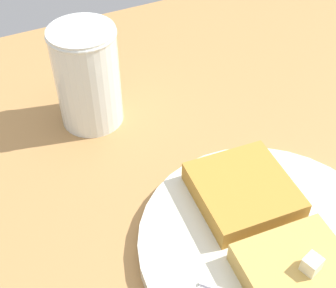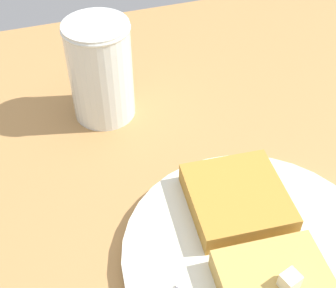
{
  "view_description": "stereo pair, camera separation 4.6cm",
  "coord_description": "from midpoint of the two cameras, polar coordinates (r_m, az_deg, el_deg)",
  "views": [
    {
      "loc": [
        -8.81,
        26.82,
        39.75
      ],
      "look_at": [
        21.29,
        12.18,
        7.43
      ],
      "focal_mm": 50.0,
      "sensor_mm": 36.0,
      "label": 1
    },
    {
      "loc": [
        -10.55,
        22.51,
        39.75
      ],
      "look_at": [
        21.29,
        12.18,
        7.43
      ],
      "focal_mm": 50.0,
      "sensor_mm": 36.0,
      "label": 2
    }
  ],
  "objects": [
    {
      "name": "butter_pat_primary",
      "position": [
        0.39,
        13.8,
        -14.25
      ],
      "size": [
        1.62,
        1.71,
        1.4
      ],
      "primitive_type": "cube",
      "rotation": [
        0.0,
        0.0,
        1.87
      ],
      "color": "#F3EDCB",
      "rests_on": "toast_slice_left"
    },
    {
      "name": "plate",
      "position": [
        0.44,
        8.99,
        -12.0
      ],
      "size": [
        23.48,
        23.48,
        1.57
      ],
      "color": "silver",
      "rests_on": "table_surface"
    },
    {
      "name": "syrup_jar",
      "position": [
        0.54,
        -12.2,
        7.47
      ],
      "size": [
        7.47,
        7.47,
        11.94
      ],
      "color": "#5A240E",
      "rests_on": "table_surface"
    },
    {
      "name": "toast_slice_middle",
      "position": [
        0.45,
        6.21,
        -5.86
      ],
      "size": [
        9.81,
        9.51,
        2.19
      ],
      "primitive_type": "cube",
      "rotation": [
        0.0,
        0.0,
        -0.08
      ],
      "color": "#B58030",
      "rests_on": "plate"
    },
    {
      "name": "toast_slice_left",
      "position": [
        0.4,
        12.76,
        -16.02
      ],
      "size": [
        9.81,
        9.51,
        2.19
      ],
      "primitive_type": "cube",
      "rotation": [
        0.0,
        0.0,
        -0.08
      ],
      "color": "tan",
      "rests_on": "plate"
    }
  ]
}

